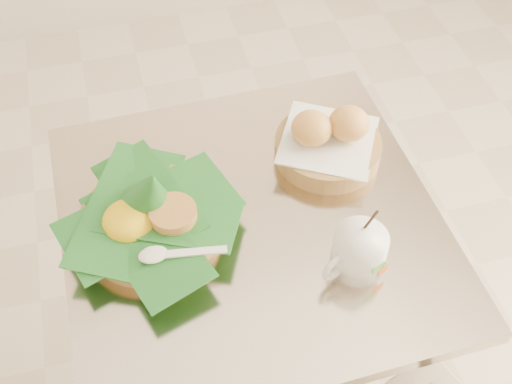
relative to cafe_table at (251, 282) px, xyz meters
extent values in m
cylinder|color=gray|center=(0.00, 0.00, -0.52)|extent=(0.44, 0.44, 0.03)
cylinder|color=gray|center=(0.00, 0.00, -0.16)|extent=(0.07, 0.07, 0.69)
cube|color=beige|center=(0.00, 0.00, 0.21)|extent=(0.71, 0.71, 0.03)
cylinder|color=#AD844A|center=(-0.18, 0.02, 0.24)|extent=(0.26, 0.26, 0.04)
cone|color=#1A5D21|center=(-0.17, 0.04, 0.32)|extent=(0.15, 0.16, 0.13)
ellipsoid|color=yellow|center=(-0.22, 0.02, 0.27)|extent=(0.10, 0.10, 0.05)
cylinder|color=#CC9347|center=(-0.14, 0.00, 0.28)|extent=(0.09, 0.09, 0.02)
cylinder|color=#AD844A|center=(0.19, 0.12, 0.24)|extent=(0.21, 0.21, 0.04)
cube|color=white|center=(0.19, 0.12, 0.27)|extent=(0.25, 0.25, 0.01)
ellipsoid|color=#BB7A2B|center=(0.16, 0.13, 0.30)|extent=(0.08, 0.08, 0.06)
ellipsoid|color=#BB7A2B|center=(0.23, 0.12, 0.30)|extent=(0.08, 0.08, 0.06)
cylinder|color=white|center=(0.16, -0.15, 0.26)|extent=(0.10, 0.10, 0.08)
torus|color=white|center=(0.11, -0.17, 0.26)|extent=(0.06, 0.03, 0.06)
cylinder|color=#412412|center=(0.16, -0.15, 0.30)|extent=(0.09, 0.09, 0.01)
cylinder|color=black|center=(0.17, -0.14, 0.32)|extent=(0.01, 0.05, 0.12)
cube|color=green|center=(0.17, -0.19, 0.27)|extent=(0.03, 0.01, 0.01)
cube|color=orange|center=(0.19, -0.19, 0.25)|extent=(0.02, 0.01, 0.02)
camera|label=1|loc=(-0.18, -0.71, 1.18)|focal=45.00mm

